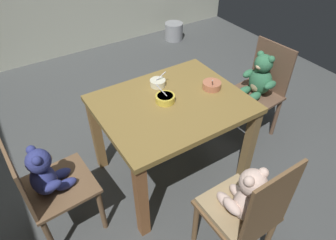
# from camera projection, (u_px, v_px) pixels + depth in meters

# --- Properties ---
(ground_plane) EXTENTS (5.20, 5.20, 0.04)m
(ground_plane) POSITION_uv_depth(u_px,v_px,m) (171.00, 171.00, 2.58)
(ground_plane) COLOR #474A4A
(dining_table) EXTENTS (1.03, 0.84, 0.72)m
(dining_table) POSITION_uv_depth(u_px,v_px,m) (172.00, 115.00, 2.18)
(dining_table) COLOR olive
(dining_table) RESTS_ON ground_plane
(teddy_chair_near_right) EXTENTS (0.45, 0.45, 0.87)m
(teddy_chair_near_right) POSITION_uv_depth(u_px,v_px,m) (259.00, 83.00, 2.63)
(teddy_chair_near_right) COLOR brown
(teddy_chair_near_right) RESTS_ON ground_plane
(teddy_chair_near_left) EXTENTS (0.44, 0.43, 0.82)m
(teddy_chair_near_left) POSITION_uv_depth(u_px,v_px,m) (47.00, 180.00, 1.83)
(teddy_chair_near_left) COLOR brown
(teddy_chair_near_left) RESTS_ON ground_plane
(teddy_chair_near_front) EXTENTS (0.38, 0.40, 0.93)m
(teddy_chair_near_front) POSITION_uv_depth(u_px,v_px,m) (245.00, 204.00, 1.67)
(teddy_chair_near_front) COLOR brown
(teddy_chair_near_front) RESTS_ON ground_plane
(porridge_bowl_terracotta_near_right) EXTENTS (0.14, 0.14, 0.12)m
(porridge_bowl_terracotta_near_right) POSITION_uv_depth(u_px,v_px,m) (212.00, 85.00, 2.23)
(porridge_bowl_terracotta_near_right) COLOR #BF7150
(porridge_bowl_terracotta_near_right) RESTS_ON dining_table
(porridge_bowl_yellow_center) EXTENTS (0.14, 0.14, 0.12)m
(porridge_bowl_yellow_center) POSITION_uv_depth(u_px,v_px,m) (165.00, 98.00, 2.10)
(porridge_bowl_yellow_center) COLOR gold
(porridge_bowl_yellow_center) RESTS_ON dining_table
(porridge_bowl_cream_far_center) EXTENTS (0.13, 0.12, 0.11)m
(porridge_bowl_cream_far_center) POSITION_uv_depth(u_px,v_px,m) (158.00, 83.00, 2.26)
(porridge_bowl_cream_far_center) COLOR beige
(porridge_bowl_cream_far_center) RESTS_ON dining_table
(metal_pail) EXTENTS (0.27, 0.27, 0.25)m
(metal_pail) POSITION_uv_depth(u_px,v_px,m) (174.00, 31.00, 4.48)
(metal_pail) COLOR #93969B
(metal_pail) RESTS_ON ground_plane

